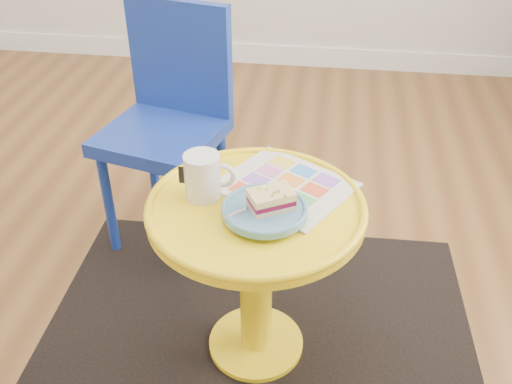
# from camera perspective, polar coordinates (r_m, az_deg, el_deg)

# --- Properties ---
(floor) EXTENTS (4.00, 4.00, 0.00)m
(floor) POSITION_cam_1_polar(r_m,az_deg,el_deg) (2.11, -18.84, -7.63)
(floor) COLOR brown
(floor) RESTS_ON ground
(rug) EXTENTS (1.33, 1.13, 0.01)m
(rug) POSITION_cam_1_polar(r_m,az_deg,el_deg) (1.77, 0.00, -15.03)
(rug) COLOR black
(rug) RESTS_ON ground
(side_table) EXTENTS (0.55, 0.55, 0.52)m
(side_table) POSITION_cam_1_polar(r_m,az_deg,el_deg) (1.51, 0.00, -5.86)
(side_table) COLOR yellow
(side_table) RESTS_ON ground
(chair) EXTENTS (0.45, 0.45, 0.83)m
(chair) POSITION_cam_1_polar(r_m,az_deg,el_deg) (1.96, -8.63, 7.79)
(chair) COLOR navy
(chair) RESTS_ON ground
(newspaper) EXTENTS (0.40, 0.39, 0.01)m
(newspaper) POSITION_cam_1_polar(r_m,az_deg,el_deg) (1.48, 2.92, 0.64)
(newspaper) COLOR silver
(newspaper) RESTS_ON side_table
(mug) EXTENTS (0.13, 0.09, 0.12)m
(mug) POSITION_cam_1_polar(r_m,az_deg,el_deg) (1.42, -5.27, 1.71)
(mug) COLOR white
(mug) RESTS_ON side_table
(plate) EXTENTS (0.20, 0.20, 0.02)m
(plate) POSITION_cam_1_polar(r_m,az_deg,el_deg) (1.36, 0.86, -1.89)
(plate) COLOR #5287AE
(plate) RESTS_ON newspaper
(cake_slice) EXTENTS (0.12, 0.11, 0.05)m
(cake_slice) POSITION_cam_1_polar(r_m,az_deg,el_deg) (1.35, 1.53, -0.74)
(cake_slice) COLOR #D3BC8C
(cake_slice) RESTS_ON plate
(fork) EXTENTS (0.11, 0.11, 0.00)m
(fork) POSITION_cam_1_polar(r_m,az_deg,el_deg) (1.36, -0.41, -1.44)
(fork) COLOR silver
(fork) RESTS_ON plate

